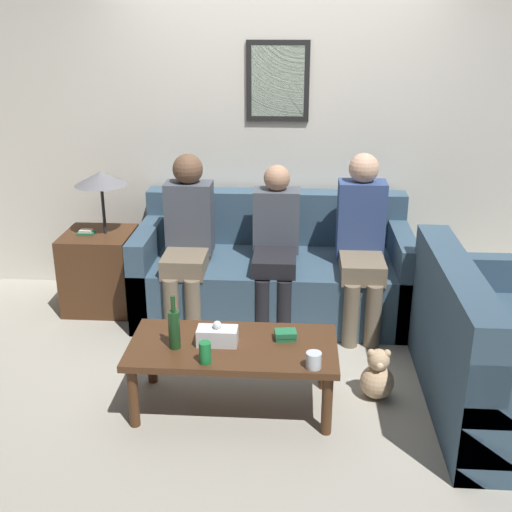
# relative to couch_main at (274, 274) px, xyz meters

# --- Properties ---
(ground_plane) EXTENTS (16.00, 16.00, 0.00)m
(ground_plane) POSITION_rel_couch_main_xyz_m (0.00, -0.55, -0.31)
(ground_plane) COLOR #ADA899
(wall_back) EXTENTS (9.00, 0.08, 2.60)m
(wall_back) POSITION_rel_couch_main_xyz_m (0.00, 0.50, 1.00)
(wall_back) COLOR silver
(wall_back) RESTS_ON ground_plane
(couch_main) EXTENTS (2.03, 0.94, 0.88)m
(couch_main) POSITION_rel_couch_main_xyz_m (0.00, 0.00, 0.00)
(couch_main) COLOR #385166
(couch_main) RESTS_ON ground_plane
(couch_side) EXTENTS (0.94, 1.50, 0.88)m
(couch_side) POSITION_rel_couch_main_xyz_m (1.39, -1.22, 0.00)
(couch_side) COLOR #385166
(couch_side) RESTS_ON ground_plane
(coffee_table) EXTENTS (1.19, 0.58, 0.41)m
(coffee_table) POSITION_rel_couch_main_xyz_m (-0.18, -1.33, 0.05)
(coffee_table) COLOR #4C2D19
(coffee_table) RESTS_ON ground_plane
(side_table_with_lamp) EXTENTS (0.52, 0.52, 1.09)m
(side_table_with_lamp) POSITION_rel_couch_main_xyz_m (-1.34, -0.02, 0.06)
(side_table_with_lamp) COLOR #4C2D19
(side_table_with_lamp) RESTS_ON ground_plane
(wine_bottle) EXTENTS (0.07, 0.07, 0.32)m
(wine_bottle) POSITION_rel_couch_main_xyz_m (-0.50, -1.39, 0.22)
(wine_bottle) COLOR #19421E
(wine_bottle) RESTS_ON coffee_table
(drinking_glass) EXTENTS (0.08, 0.08, 0.09)m
(drinking_glass) POSITION_rel_couch_main_xyz_m (0.28, -1.56, 0.15)
(drinking_glass) COLOR silver
(drinking_glass) RESTS_ON coffee_table
(book_stack) EXTENTS (0.13, 0.10, 0.05)m
(book_stack) POSITION_rel_couch_main_xyz_m (0.12, -1.25, 0.13)
(book_stack) COLOR #237547
(book_stack) RESTS_ON coffee_table
(soda_can) EXTENTS (0.07, 0.07, 0.12)m
(soda_can) POSITION_rel_couch_main_xyz_m (-0.31, -1.55, 0.16)
(soda_can) COLOR #197A38
(soda_can) RESTS_ON coffee_table
(tissue_box) EXTENTS (0.23, 0.12, 0.15)m
(tissue_box) POSITION_rel_couch_main_xyz_m (-0.27, -1.33, 0.15)
(tissue_box) COLOR silver
(tissue_box) RESTS_ON coffee_table
(person_left) EXTENTS (0.34, 0.60, 1.25)m
(person_left) POSITION_rel_couch_main_xyz_m (-0.62, -0.20, 0.38)
(person_left) COLOR #756651
(person_left) RESTS_ON ground_plane
(person_middle) EXTENTS (0.34, 0.65, 1.16)m
(person_middle) POSITION_rel_couch_main_xyz_m (0.02, -0.16, 0.32)
(person_middle) COLOR black
(person_middle) RESTS_ON ground_plane
(person_right) EXTENTS (0.34, 0.63, 1.27)m
(person_right) POSITION_rel_couch_main_xyz_m (0.63, -0.19, 0.38)
(person_right) COLOR #756651
(person_right) RESTS_ON ground_plane
(teddy_bear) EXTENTS (0.21, 0.21, 0.32)m
(teddy_bear) POSITION_rel_couch_main_xyz_m (0.67, -1.18, -0.17)
(teddy_bear) COLOR tan
(teddy_bear) RESTS_ON ground_plane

